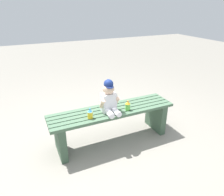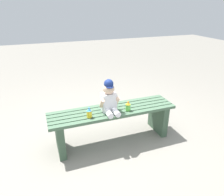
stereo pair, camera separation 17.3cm
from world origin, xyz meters
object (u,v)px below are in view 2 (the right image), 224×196
object	(u,v)px
park_bench	(113,120)
sippy_cup_right	(128,106)
sippy_cup_left	(89,113)
child_figure	(109,98)

from	to	relation	value
park_bench	sippy_cup_right	world-z (taller)	sippy_cup_right
park_bench	sippy_cup_left	distance (m)	0.39
child_figure	sippy_cup_left	xyz separation A→B (m)	(-0.26, -0.06, -0.12)
sippy_cup_left	sippy_cup_right	xyz separation A→B (m)	(0.49, 0.00, 0.00)
child_figure	park_bench	bearing A→B (deg)	30.87
park_bench	child_figure	xyz separation A→B (m)	(-0.06, -0.03, 0.33)
sippy_cup_left	sippy_cup_right	world-z (taller)	same
park_bench	sippy_cup_left	size ratio (longest dim) A/B	12.77
park_bench	sippy_cup_left	bearing A→B (deg)	-164.11
sippy_cup_right	child_figure	bearing A→B (deg)	165.41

